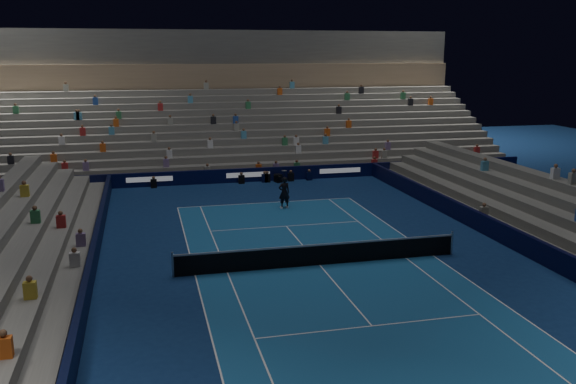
% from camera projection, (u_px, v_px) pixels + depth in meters
% --- Properties ---
extents(ground, '(90.00, 90.00, 0.00)m').
position_uv_depth(ground, '(320.00, 265.00, 27.17)').
color(ground, navy).
rests_on(ground, ground).
extents(court_surface, '(10.97, 23.77, 0.01)m').
position_uv_depth(court_surface, '(320.00, 265.00, 27.17)').
color(court_surface, '#19528B').
rests_on(court_surface, ground).
extents(sponsor_barrier_far, '(44.00, 0.25, 1.00)m').
position_uv_depth(sponsor_barrier_far, '(248.00, 175.00, 44.60)').
color(sponsor_barrier_far, black).
rests_on(sponsor_barrier_far, ground).
extents(sponsor_barrier_east, '(0.25, 37.00, 1.00)m').
position_uv_depth(sponsor_barrier_east, '(515.00, 239.00, 29.27)').
color(sponsor_barrier_east, black).
rests_on(sponsor_barrier_east, ground).
extents(sponsor_barrier_west, '(0.25, 37.00, 1.00)m').
position_uv_depth(sponsor_barrier_west, '(90.00, 272.00, 24.85)').
color(sponsor_barrier_west, black).
rests_on(sponsor_barrier_west, ground).
extents(grandstand_main, '(44.00, 15.20, 11.20)m').
position_uv_depth(grandstand_main, '(229.00, 122.00, 52.87)').
color(grandstand_main, slate).
rests_on(grandstand_main, ground).
extents(tennis_net, '(12.90, 0.10, 1.10)m').
position_uv_depth(tennis_net, '(320.00, 254.00, 27.06)').
color(tennis_net, '#B2B2B7').
rests_on(tennis_net, ground).
extents(tennis_player, '(0.76, 0.55, 1.93)m').
position_uv_depth(tennis_player, '(284.00, 193.00, 36.93)').
color(tennis_player, black).
rests_on(tennis_player, ground).
extents(broadcast_camera, '(0.59, 0.97, 0.60)m').
position_uv_depth(broadcast_camera, '(278.00, 178.00, 44.49)').
color(broadcast_camera, black).
rests_on(broadcast_camera, ground).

